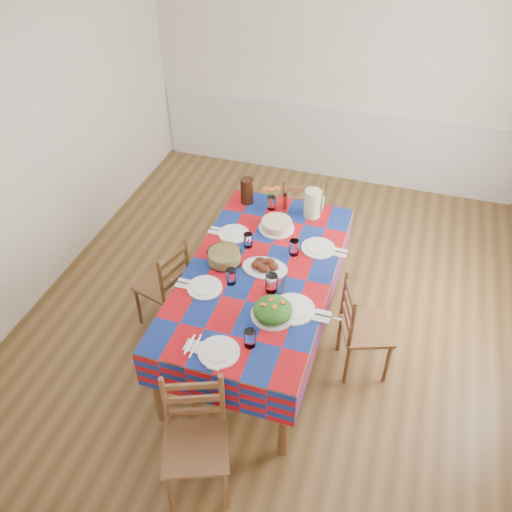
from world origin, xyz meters
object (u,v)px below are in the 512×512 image
(meat_platter, at_px, (265,266))
(tea_pitcher, at_px, (247,191))
(chair_near, at_px, (196,441))
(chair_right, at_px, (361,329))
(chair_left, at_px, (165,285))
(green_pitcher, at_px, (312,203))
(dining_table, at_px, (260,279))
(chair_far, at_px, (300,214))

(meat_platter, relative_size, tea_pitcher, 1.52)
(chair_near, relative_size, chair_right, 1.06)
(chair_left, bearing_deg, chair_near, 47.51)
(chair_near, bearing_deg, chair_right, 35.61)
(green_pitcher, height_order, chair_left, green_pitcher)
(meat_platter, distance_m, green_pitcher, 0.86)
(dining_table, distance_m, chair_left, 0.92)
(dining_table, distance_m, chair_far, 1.39)
(tea_pitcher, height_order, chair_near, tea_pitcher)
(meat_platter, height_order, tea_pitcher, tea_pitcher)
(dining_table, distance_m, tea_pitcher, 1.01)
(meat_platter, relative_size, chair_right, 0.40)
(chair_far, bearing_deg, chair_right, 103.87)
(green_pitcher, relative_size, chair_near, 0.27)
(green_pitcher, xyz_separation_m, tea_pitcher, (-0.63, 0.03, -0.01))
(green_pitcher, xyz_separation_m, chair_right, (0.64, -0.89, -0.51))
(chair_near, xyz_separation_m, chair_far, (0.03, 2.73, -0.01))
(dining_table, xyz_separation_m, chair_right, (0.87, -0.01, -0.29))
(green_pitcher, distance_m, chair_left, 1.50)
(tea_pitcher, height_order, chair_far, tea_pitcher)
(chair_near, distance_m, chair_left, 1.60)
(tea_pitcher, distance_m, chair_near, 2.35)
(chair_near, xyz_separation_m, chair_right, (0.89, 1.35, -0.03))
(chair_far, bearing_deg, green_pitcher, 95.20)
(chair_near, distance_m, chair_far, 2.73)
(meat_platter, bearing_deg, dining_table, -133.86)
(dining_table, relative_size, green_pitcher, 8.20)
(meat_platter, relative_size, green_pitcher, 1.41)
(tea_pitcher, bearing_deg, meat_platter, -63.41)
(chair_left, bearing_deg, tea_pitcher, 168.28)
(dining_table, distance_m, green_pitcher, 0.93)
(meat_platter, xyz_separation_m, chair_near, (-0.05, -1.40, -0.39))
(meat_platter, bearing_deg, green_pitcher, 77.01)
(meat_platter, relative_size, chair_left, 0.41)
(tea_pitcher, bearing_deg, chair_near, -80.35)
(green_pitcher, bearing_deg, chair_far, 113.11)
(green_pitcher, bearing_deg, chair_near, -96.17)
(chair_far, distance_m, chair_left, 1.64)
(dining_table, bearing_deg, chair_left, -179.27)
(tea_pitcher, bearing_deg, green_pitcher, -2.96)
(chair_right, bearing_deg, dining_table, 69.26)
(tea_pitcher, relative_size, chair_far, 0.26)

